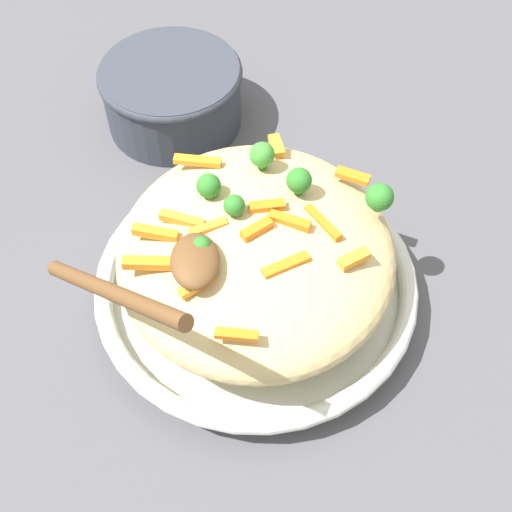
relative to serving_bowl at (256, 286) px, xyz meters
name	(u,v)px	position (x,y,z in m)	size (l,w,h in m)	color
ground_plane	(256,297)	(0.00, 0.00, -0.02)	(2.40, 2.40, 0.00)	#4C4C51
serving_bowl	(256,286)	(0.00, 0.00, 0.00)	(0.30, 0.30, 0.04)	silver
pasta_mound	(256,252)	(0.00, 0.00, 0.05)	(0.26, 0.25, 0.08)	#D1BA7A
carrot_piece_0	(256,229)	(0.01, 0.00, 0.09)	(0.03, 0.01, 0.01)	orange
carrot_piece_1	(354,259)	(0.04, 0.08, 0.09)	(0.03, 0.01, 0.01)	orange
carrot_piece_2	(322,220)	(0.00, 0.06, 0.09)	(0.04, 0.01, 0.01)	orange
carrot_piece_3	(182,220)	(-0.01, -0.06, 0.09)	(0.04, 0.01, 0.01)	orange
carrot_piece_4	(286,265)	(0.04, 0.02, 0.09)	(0.04, 0.01, 0.01)	orange
carrot_piece_5	(196,286)	(0.06, -0.05, 0.09)	(0.03, 0.01, 0.01)	orange
carrot_piece_6	(149,263)	(0.03, -0.09, 0.09)	(0.04, 0.01, 0.01)	orange
carrot_piece_7	(290,224)	(0.00, 0.03, 0.09)	(0.04, 0.01, 0.01)	orange
carrot_piece_8	(276,145)	(-0.10, 0.03, 0.09)	(0.03, 0.01, 0.01)	orange
carrot_piece_9	(208,224)	(0.00, -0.04, 0.09)	(0.03, 0.01, 0.01)	orange
carrot_piece_10	(267,206)	(-0.02, 0.01, 0.09)	(0.03, 0.01, 0.01)	orange
carrot_piece_11	(155,238)	(0.00, -0.08, 0.09)	(0.04, 0.01, 0.01)	orange
carrot_piece_12	(197,161)	(-0.08, -0.05, 0.09)	(0.04, 0.01, 0.01)	orange
carrot_piece_13	(237,335)	(0.10, -0.02, 0.09)	(0.03, 0.01, 0.01)	orange
carrot_piece_14	(353,176)	(-0.05, 0.09, 0.09)	(0.03, 0.01, 0.01)	orange
broccoli_floret_0	(262,155)	(-0.07, 0.01, 0.10)	(0.02, 0.02, 0.03)	#377928
broccoli_floret_1	(202,247)	(0.03, -0.05, 0.10)	(0.02, 0.02, 0.02)	#296820
broccoli_floret_2	(234,206)	(-0.01, -0.02, 0.10)	(0.02, 0.02, 0.02)	#296820
broccoli_floret_3	(299,181)	(-0.04, 0.04, 0.10)	(0.02, 0.02, 0.03)	#296820
broccoli_floret_4	(209,186)	(-0.04, -0.04, 0.10)	(0.02, 0.02, 0.02)	#296820
broccoli_floret_5	(380,197)	(-0.02, 0.11, 0.10)	(0.02, 0.02, 0.03)	#296820
serving_spoon	(165,272)	(0.06, -0.07, 0.11)	(0.14, 0.14, 0.10)	brown
companion_bowl	(172,92)	(-0.26, -0.08, 0.02)	(0.16, 0.16, 0.08)	#333842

